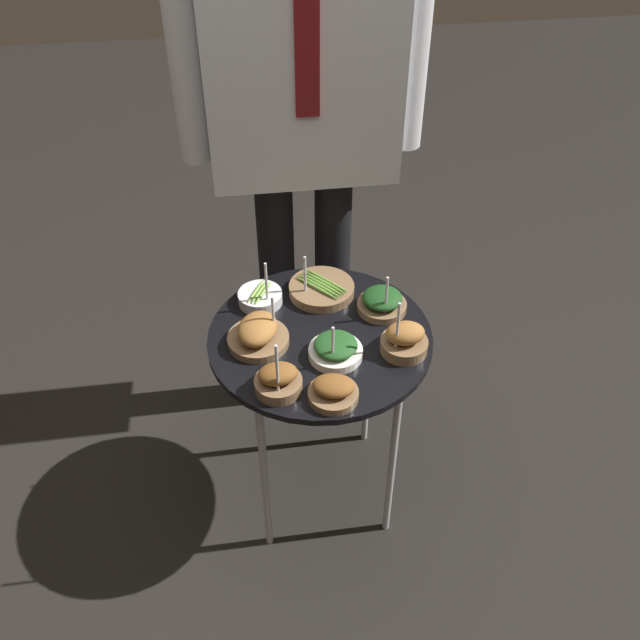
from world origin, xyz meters
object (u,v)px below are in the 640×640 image
object	(u,v)px
bowl_spinach_front_center	(382,302)
bowl_roast_back_left	(404,340)
bowl_asparagus_near_rim	(260,297)
waiter_figure	(302,82)
bowl_spinach_mid_right	(336,349)
bowl_roast_mid_left	(258,334)
bowl_asparagus_far_rim	(321,289)
serving_cart	(320,351)
bowl_roast_center	(278,380)
bowl_roast_front_left	(332,391)

from	to	relation	value
bowl_spinach_front_center	bowl_roast_back_left	size ratio (longest dim) A/B	0.79
bowl_asparagus_near_rim	waiter_figure	xyz separation A→B (m)	(0.15, 0.27, 0.46)
bowl_spinach_mid_right	bowl_spinach_front_center	world-z (taller)	bowl_spinach_front_center
bowl_roast_mid_left	bowl_asparagus_far_rim	size ratio (longest dim) A/B	0.88
bowl_spinach_mid_right	bowl_asparagus_far_rim	world-z (taller)	bowl_asparagus_far_rim
serving_cart	bowl_spinach_front_center	world-z (taller)	bowl_spinach_front_center
bowl_spinach_mid_right	bowl_roast_center	distance (m)	0.17
bowl_asparagus_near_rim	bowl_roast_back_left	bearing A→B (deg)	-35.11
serving_cart	bowl_roast_back_left	size ratio (longest dim) A/B	3.75
bowl_asparagus_near_rim	waiter_figure	distance (m)	0.56
bowl_roast_front_left	serving_cart	bearing A→B (deg)	89.04
serving_cart	bowl_roast_front_left	world-z (taller)	bowl_roast_front_left
bowl_asparagus_near_rim	waiter_figure	bearing A→B (deg)	60.99
bowl_spinach_mid_right	bowl_asparagus_near_rim	xyz separation A→B (m)	(-0.16, 0.23, -0.01)
waiter_figure	bowl_roast_back_left	bearing A→B (deg)	-70.17
bowl_asparagus_near_rim	bowl_roast_back_left	xyz separation A→B (m)	(0.33, -0.23, 0.02)
bowl_spinach_mid_right	bowl_spinach_front_center	xyz separation A→B (m)	(0.15, 0.16, 0.00)
bowl_roast_front_left	bowl_roast_mid_left	bearing A→B (deg)	126.00
bowl_asparagus_near_rim	bowl_asparagus_far_rim	xyz separation A→B (m)	(0.17, 0.02, -0.00)
bowl_roast_mid_left	bowl_roast_front_left	size ratio (longest dim) A/B	1.31
bowl_roast_mid_left	bowl_roast_center	size ratio (longest dim) A/B	0.92
serving_cart	bowl_roast_back_left	distance (m)	0.23
bowl_asparagus_far_rim	waiter_figure	distance (m)	0.53
bowl_roast_mid_left	bowl_roast_back_left	xyz separation A→B (m)	(0.35, -0.08, 0.00)
bowl_roast_front_left	waiter_figure	xyz separation A→B (m)	(0.02, 0.64, 0.45)
bowl_roast_center	bowl_spinach_mid_right	bearing A→B (deg)	31.72
bowl_roast_mid_left	bowl_roast_back_left	world-z (taller)	bowl_roast_back_left
bowl_spinach_front_center	bowl_roast_center	world-z (taller)	bowl_roast_center
bowl_roast_front_left	bowl_asparagus_far_rim	distance (m)	0.38
bowl_roast_back_left	bowl_roast_front_left	bearing A→B (deg)	-146.38
bowl_roast_back_left	waiter_figure	bearing A→B (deg)	109.83
bowl_asparagus_far_rim	bowl_roast_center	xyz separation A→B (m)	(-0.15, -0.34, 0.02)
bowl_spinach_mid_right	waiter_figure	world-z (taller)	waiter_figure
serving_cart	bowl_roast_center	world-z (taller)	bowl_roast_center
waiter_figure	bowl_asparagus_far_rim	bearing A→B (deg)	-86.72
bowl_roast_back_left	waiter_figure	distance (m)	0.70
bowl_roast_mid_left	bowl_roast_back_left	size ratio (longest dim) A/B	0.91
bowl_roast_back_left	bowl_roast_mid_left	bearing A→B (deg)	167.69
bowl_spinach_front_center	bowl_roast_center	distance (m)	0.39
serving_cart	bowl_roast_mid_left	world-z (taller)	bowl_roast_mid_left
bowl_roast_back_left	bowl_asparagus_near_rim	bearing A→B (deg)	144.89
bowl_asparagus_near_rim	bowl_roast_center	size ratio (longest dim) A/B	0.87
bowl_asparagus_far_rim	waiter_figure	size ratio (longest dim) A/B	0.10
bowl_roast_front_left	bowl_roast_back_left	world-z (taller)	bowl_roast_back_left
serving_cart	bowl_roast_back_left	world-z (taller)	bowl_roast_back_left
bowl_spinach_mid_right	bowl_roast_mid_left	size ratio (longest dim) A/B	0.86
serving_cart	bowl_roast_mid_left	size ratio (longest dim) A/B	4.10
serving_cart	bowl_roast_back_left	xyz separation A→B (m)	(0.20, -0.08, 0.09)
bowl_roast_mid_left	waiter_figure	distance (m)	0.64
bowl_roast_mid_left	bowl_asparagus_far_rim	world-z (taller)	same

